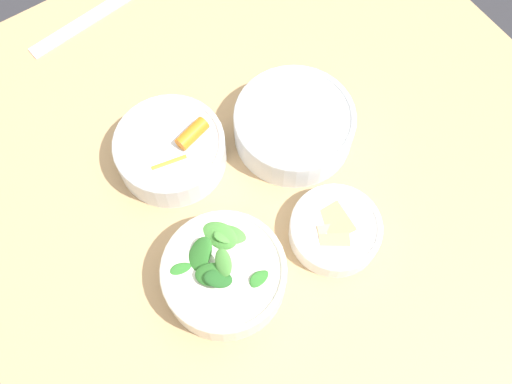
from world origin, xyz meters
name	(u,v)px	position (x,y,z in m)	size (l,w,h in m)	color
ground_plane	(262,279)	(0.00, 0.00, 0.00)	(10.00, 10.00, 0.00)	#2D2D33
dining_table	(266,186)	(0.00, 0.00, 0.64)	(1.03, 1.03, 0.75)	tan
bowl_carrots	(171,150)	(-0.13, 0.09, 0.79)	(0.18, 0.18, 0.08)	silver
bowl_greens	(224,273)	(-0.17, -0.14, 0.79)	(0.18, 0.18, 0.11)	silver
bowl_beans_hotdog	(294,126)	(0.06, 0.01, 0.78)	(0.20, 0.20, 0.06)	silver
bowl_cookies	(335,230)	(0.01, -0.17, 0.77)	(0.14, 0.14, 0.04)	white
ruler	(102,11)	(-0.08, 0.43, 0.75)	(0.31, 0.06, 0.00)	#EFB7C6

